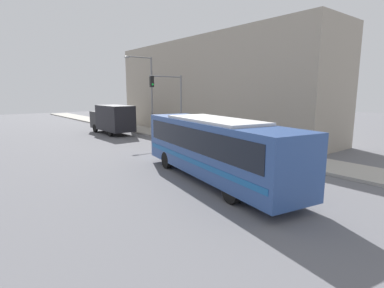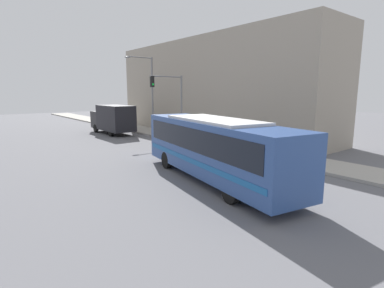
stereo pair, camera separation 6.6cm
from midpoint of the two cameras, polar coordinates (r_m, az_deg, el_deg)
ground_plane at (r=14.98m, az=10.31°, el=-7.46°), size 120.00×120.00×0.00m
sidewalk at (r=34.16m, az=-8.61°, el=2.48°), size 3.28×70.00×0.17m
building_facade at (r=32.17m, az=3.56°, el=10.61°), size 6.00×26.97×9.68m
city_bus at (r=14.92m, az=4.11°, el=-0.22°), size 4.45×11.26×3.14m
delivery_truck at (r=32.94m, az=-15.02°, el=4.74°), size 2.33×6.71×3.05m
fire_hydrant at (r=22.14m, az=8.24°, el=-0.38°), size 0.24×0.32×0.70m
traffic_light_pole at (r=26.37m, az=-4.06°, el=9.05°), size 3.28×0.35×5.69m
parking_meter at (r=24.83m, az=1.69°, el=2.01°), size 0.14×0.14×1.26m
street_lamp at (r=31.09m, az=-8.37°, el=10.41°), size 3.05×0.28×7.69m
pedestrian_near_corner at (r=28.31m, az=-1.72°, el=3.08°), size 0.34×0.34×1.76m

